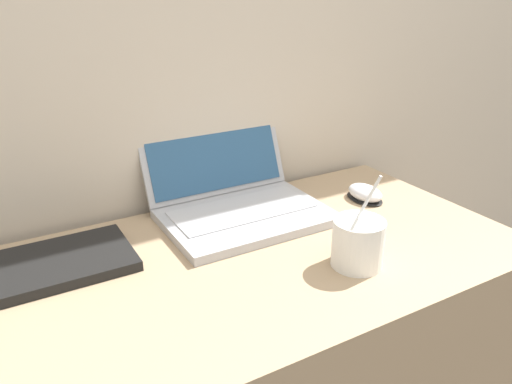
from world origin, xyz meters
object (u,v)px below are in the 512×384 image
laptop (233,190)px  external_keyboard (13,275)px  drink_cup (358,242)px  computer_mouse (365,193)px

laptop → external_keyboard: (-0.48, -0.06, -0.04)m
drink_cup → computer_mouse: size_ratio=1.74×
drink_cup → computer_mouse: 0.32m
drink_cup → external_keyboard: size_ratio=0.42×
computer_mouse → external_keyboard: (-0.79, 0.04, -0.01)m
drink_cup → external_keyboard: (-0.57, 0.27, -0.04)m
drink_cup → computer_mouse: drink_cup is taller
laptop → computer_mouse: laptop is taller
computer_mouse → external_keyboard: 0.79m
laptop → external_keyboard: size_ratio=0.85×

